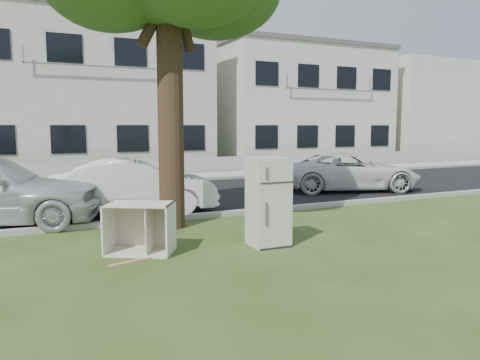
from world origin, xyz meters
name	(u,v)px	position (x,y,z in m)	size (l,w,h in m)	color
ground	(222,244)	(0.00, 0.00, 0.00)	(120.00, 120.00, 0.00)	#2F3F16
road	(144,198)	(0.00, 6.00, 0.01)	(120.00, 7.00, 0.01)	black
kerb_near	(181,220)	(0.00, 2.45, 0.00)	(120.00, 0.18, 0.12)	gray
kerb_far	(120,185)	(0.00, 9.55, 0.00)	(120.00, 0.18, 0.12)	gray
sidewalk	(113,181)	(0.00, 11.00, 0.01)	(120.00, 2.80, 0.01)	gray
low_wall	(106,169)	(0.00, 12.60, 0.35)	(120.00, 0.15, 0.70)	gray
townhouse_center	(88,95)	(0.00, 17.50, 3.72)	(11.22, 8.16, 7.44)	beige
townhouse_right	(289,105)	(12.00, 17.50, 3.42)	(10.20, 8.16, 6.84)	beige
filler_right	(444,112)	(26.00, 18.00, 3.20)	(16.00, 9.00, 6.40)	beige
fridge	(268,202)	(0.73, -0.41, 0.80)	(0.66, 0.61, 1.60)	silver
cabinet	(140,228)	(-1.50, 0.07, 0.43)	(1.11, 0.69, 0.87)	silver
plank_a	(141,259)	(-1.60, -0.38, 0.01)	(1.10, 0.09, 0.02)	#A88051
plank_b	(131,252)	(-1.65, 0.18, 0.01)	(0.80, 0.08, 0.02)	#9A7550
plank_c	(133,250)	(-1.60, 0.23, 0.01)	(0.89, 0.10, 0.02)	tan
car_center	(134,186)	(-0.78, 3.79, 0.67)	(1.42, 4.08, 1.34)	silver
car_right	(350,172)	(6.72, 4.78, 0.64)	(2.11, 4.58, 1.27)	silver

